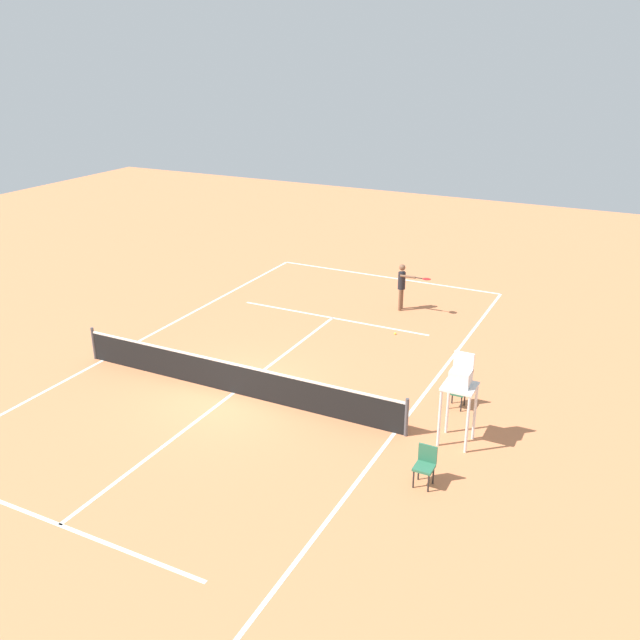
{
  "coord_description": "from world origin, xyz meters",
  "views": [
    {
      "loc": [
        -10.15,
        14.72,
        9.31
      ],
      "look_at": [
        -0.58,
        -4.42,
        0.8
      ],
      "focal_mm": 38.68,
      "sensor_mm": 36.0,
      "label": 1
    }
  ],
  "objects_px": {
    "player_serving": "(403,283)",
    "courtside_chair_mid": "(458,389)",
    "courtside_chair_near": "(425,464)",
    "tennis_ball": "(395,334)",
    "umpire_chair": "(460,385)"
  },
  "relations": [
    {
      "from": "player_serving",
      "to": "umpire_chair",
      "type": "bearing_deg",
      "value": 26.32
    },
    {
      "from": "player_serving",
      "to": "courtside_chair_near",
      "type": "distance_m",
      "value": 11.24
    },
    {
      "from": "tennis_ball",
      "to": "courtside_chair_near",
      "type": "bearing_deg",
      "value": 115.05
    },
    {
      "from": "tennis_ball",
      "to": "courtside_chair_mid",
      "type": "relative_size",
      "value": 0.07
    },
    {
      "from": "tennis_ball",
      "to": "courtside_chair_near",
      "type": "height_order",
      "value": "courtside_chair_near"
    },
    {
      "from": "player_serving",
      "to": "umpire_chair",
      "type": "relative_size",
      "value": 0.74
    },
    {
      "from": "player_serving",
      "to": "umpire_chair",
      "type": "xyz_separation_m",
      "value": [
        -4.5,
        8.26,
        0.53
      ]
    },
    {
      "from": "umpire_chair",
      "to": "courtside_chair_mid",
      "type": "height_order",
      "value": "umpire_chair"
    },
    {
      "from": "player_serving",
      "to": "courtside_chair_near",
      "type": "height_order",
      "value": "player_serving"
    },
    {
      "from": "player_serving",
      "to": "courtside_chair_near",
      "type": "relative_size",
      "value": 1.89
    },
    {
      "from": "tennis_ball",
      "to": "umpire_chair",
      "type": "height_order",
      "value": "umpire_chair"
    },
    {
      "from": "tennis_ball",
      "to": "courtside_chair_near",
      "type": "relative_size",
      "value": 0.07
    },
    {
      "from": "player_serving",
      "to": "courtside_chair_mid",
      "type": "xyz_separation_m",
      "value": [
        -4.01,
        6.42,
        -0.54
      ]
    },
    {
      "from": "tennis_ball",
      "to": "courtside_chair_near",
      "type": "distance_m",
      "value": 8.81
    },
    {
      "from": "tennis_ball",
      "to": "umpire_chair",
      "type": "relative_size",
      "value": 0.03
    }
  ]
}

